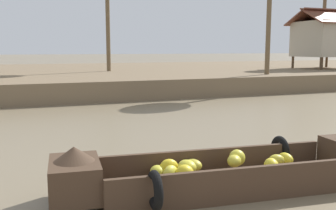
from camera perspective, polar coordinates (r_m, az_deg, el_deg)
name	(u,v)px	position (r m, az deg, el deg)	size (l,w,h in m)	color
ground_plane	(157,127)	(10.73, -1.70, -3.21)	(300.00, 300.00, 0.00)	#7A6B51
riverbank_strip	(78,76)	(25.39, -13.15, 4.21)	(160.00, 20.00, 0.85)	#756047
banana_boat	(226,171)	(6.04, 8.63, -9.57)	(5.29, 1.58, 0.83)	#473323
stilt_house_mid_right	(326,38)	(27.64, 22.26, 9.15)	(4.02, 3.56, 3.87)	#4C3826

